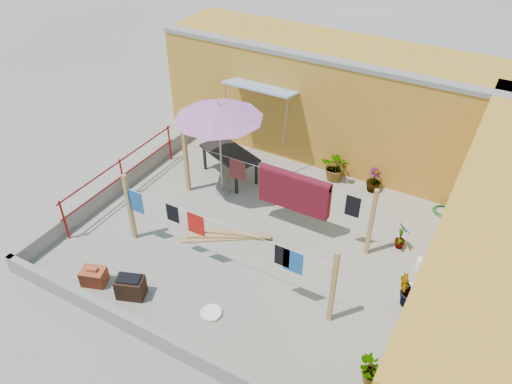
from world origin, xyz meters
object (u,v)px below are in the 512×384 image
Objects in this scene: patio_umbrella at (219,112)px; green_hose at (443,211)px; brazier at (131,287)px; water_jug_b at (420,264)px; water_jug_a at (408,291)px; plant_back_a at (336,166)px; white_basin at (211,313)px; outdoor_table at (230,154)px; brick_stack at (94,276)px.

green_hose is at bearing 20.70° from patio_umbrella.
patio_umbrella is 3.99× the size of brazier.
water_jug_a is at bearing -90.00° from water_jug_b.
brazier is 5.77m from water_jug_a.
white_basin is at bearing -93.62° from plant_back_a.
outdoor_table reaches higher than white_basin.
white_basin and green_hose have the same top height.
green_hose is (0.00, 3.26, -0.13)m from water_jug_a.
plant_back_a is at bearing -180.00° from green_hose.
patio_umbrella is 7.31× the size of water_jug_a.
water_jug_a is 3.26m from green_hose.
brazier is 1.83× the size of water_jug_a.
green_hose is (0.00, 2.29, -0.10)m from water_jug_b.
brick_stack is 0.94m from brazier.
outdoor_table is at bearing -153.46° from plant_back_a.
white_basin is at bearing -134.55° from water_jug_b.
outdoor_table is (-0.20, 0.72, -1.66)m from patio_umbrella.
brick_stack reaches higher than white_basin.
brazier is 7.88m from green_hose.
water_jug_b is 2.30m from green_hose.
water_jug_b is at bearing -10.09° from outdoor_table.
green_hose is at bearing 90.00° from water_jug_b.
outdoor_table is at bearing 169.91° from water_jug_b.
white_basin is 0.52× the size of plant_back_a.
plant_back_a is at bearing 40.12° from patio_umbrella.
water_jug_a is (5.04, 2.80, -0.09)m from brazier.
brazier is at bearing -143.27° from water_jug_b.
plant_back_a is at bearing 142.22° from water_jug_b.
outdoor_table is 4.26× the size of white_basin.
green_hose is (3.32, 5.66, -0.01)m from white_basin.
outdoor_table reaches higher than brazier.
water_jug_a reaches higher than white_basin.
water_jug_a is at bearing -90.00° from green_hose.
water_jug_a is at bearing -47.76° from plant_back_a.
brazier is at bearing -83.73° from outdoor_table.
water_jug_a is 0.70× the size of green_hose.
brazier is 6.29m from water_jug_b.
plant_back_a is (3.01, 6.17, 0.24)m from brick_stack.
brazier is (0.52, -4.75, -0.47)m from outdoor_table.
brick_stack is at bearing -172.94° from brazier.
water_jug_a reaches higher than water_jug_b.
brazier is 1.29× the size of green_hose.
white_basin is 6.56m from green_hose.
patio_umbrella is 4.57m from brazier.
white_basin is at bearing -144.07° from water_jug_a.
water_jug_a is 0.97m from water_jug_b.
patio_umbrella reaches higher than outdoor_table.
outdoor_table reaches higher than water_jug_a.
white_basin is (2.25, -4.36, -0.68)m from outdoor_table.
water_jug_b reaches higher than green_hose.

